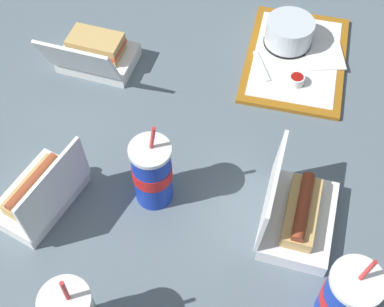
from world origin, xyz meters
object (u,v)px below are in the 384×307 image
at_px(plastic_fork, 262,66).
at_px(cake_container, 289,33).
at_px(ketchup_cup, 296,80).
at_px(soda_cup_corner, 347,297).
at_px(soda_cup_center, 152,173).
at_px(clamshell_hotdog_right, 296,215).
at_px(clamshell_sandwich_left, 96,54).
at_px(clamshell_hotdog_back, 40,193).
at_px(food_tray, 296,59).

bearing_deg(plastic_fork, cake_container, -54.74).
height_order(ketchup_cup, soda_cup_corner, soda_cup_corner).
distance_m(cake_container, ketchup_cup, 0.15).
height_order(plastic_fork, soda_cup_center, soda_cup_center).
relative_size(ketchup_cup, soda_cup_center, 0.17).
relative_size(cake_container, clamshell_hotdog_right, 0.60).
bearing_deg(clamshell_sandwich_left, soda_cup_center, -144.69).
bearing_deg(clamshell_hotdog_back, clamshell_sandwich_left, 2.29).
xyz_separation_m(clamshell_hotdog_back, clamshell_sandwich_left, (0.43, 0.02, 0.00)).
xyz_separation_m(clamshell_sandwich_left, clamshell_hotdog_right, (-0.36, -0.56, -0.00)).
distance_m(cake_container, clamshell_hotdog_right, 0.55).
height_order(food_tray, ketchup_cup, ketchup_cup).
height_order(ketchup_cup, clamshell_hotdog_right, clamshell_hotdog_right).
bearing_deg(plastic_fork, soda_cup_corner, 174.30).
height_order(clamshell_hotdog_back, soda_cup_corner, soda_cup_corner).
bearing_deg(clamshell_hotdog_right, plastic_fork, 16.93).
height_order(clamshell_hotdog_right, soda_cup_center, soda_cup_center).
bearing_deg(cake_container, soda_cup_center, 156.54).
relative_size(ketchup_cup, plastic_fork, 0.36).
height_order(soda_cup_center, soda_cup_corner, soda_cup_center).
relative_size(cake_container, clamshell_sandwich_left, 0.63).
bearing_deg(soda_cup_corner, food_tray, 12.99).
distance_m(cake_container, soda_cup_center, 0.59).
relative_size(clamshell_sandwich_left, soda_cup_center, 0.88).
bearing_deg(clamshell_hotdog_right, clamshell_sandwich_left, 57.34).
bearing_deg(plastic_fork, ketchup_cup, -139.38).
bearing_deg(clamshell_hotdog_right, soda_cup_corner, -148.75).
relative_size(plastic_fork, soda_cup_center, 0.47).
height_order(ketchup_cup, plastic_fork, ketchup_cup).
xyz_separation_m(clamshell_hotdog_back, soda_cup_center, (0.07, -0.23, 0.05)).
bearing_deg(clamshell_hotdog_back, cake_container, -37.34).
bearing_deg(cake_container, clamshell_sandwich_left, 110.86).
relative_size(plastic_fork, clamshell_hotdog_right, 0.51).
distance_m(ketchup_cup, soda_cup_corner, 0.59).
xyz_separation_m(cake_container, ketchup_cup, (-0.14, -0.04, -0.02)).
distance_m(clamshell_sandwich_left, clamshell_hotdog_right, 0.67).
bearing_deg(cake_container, ketchup_cup, -164.99).
xyz_separation_m(plastic_fork, clamshell_hotdog_back, (-0.51, 0.41, 0.03)).
xyz_separation_m(clamshell_hotdog_right, soda_cup_corner, (-0.17, -0.11, 0.04)).
distance_m(clamshell_hotdog_back, soda_cup_center, 0.25).
bearing_deg(food_tray, clamshell_sandwich_left, 104.66).
bearing_deg(clamshell_sandwich_left, food_tray, -75.34).
bearing_deg(cake_container, plastic_fork, 152.29).
bearing_deg(food_tray, clamshell_hotdog_back, 138.55).
distance_m(ketchup_cup, plastic_fork, 0.10).
xyz_separation_m(food_tray, cake_container, (0.05, 0.03, 0.04)).
distance_m(soda_cup_center, soda_cup_corner, 0.45).
bearing_deg(ketchup_cup, plastic_fork, 67.65).
bearing_deg(food_tray, soda_cup_center, 151.68).
height_order(clamshell_sandwich_left, soda_cup_corner, soda_cup_corner).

